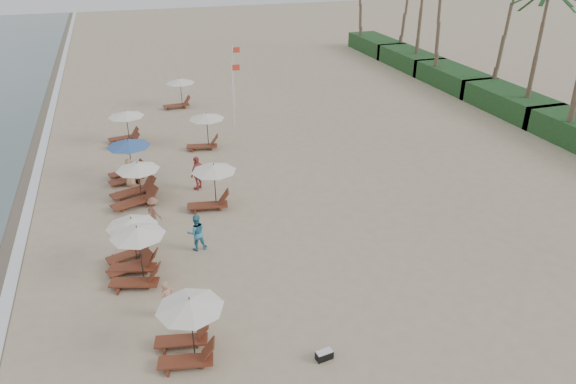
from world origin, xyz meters
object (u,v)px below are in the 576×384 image
object	(u,v)px
beachgoer_mid_a	(196,232)
beachgoer_near	(168,300)
lounger_station_0	(186,327)
inland_station_2	(178,90)
duffel_bag	(324,355)
lounger_station_3	(134,185)
lounger_station_2	(129,242)
lounger_station_5	(124,127)
beachgoer_far_b	(130,173)
lounger_station_4	(127,159)
lounger_station_1	(135,255)
flag_pole_near	(233,91)
beachgoer_mid_b	(154,212)
beachgoer_far_a	(198,173)
inland_station_1	(204,127)
inland_station_0	(211,183)

from	to	relation	value
beachgoer_mid_a	beachgoer_near	bearing A→B (deg)	65.15
lounger_station_0	inland_station_2	world-z (taller)	lounger_station_0
lounger_station_0	duffel_bag	size ratio (longest dim) A/B	4.12
duffel_bag	lounger_station_3	bearing A→B (deg)	111.05
lounger_station_2	lounger_station_5	distance (m)	14.38
beachgoer_mid_a	beachgoer_far_b	world-z (taller)	beachgoer_mid_a
lounger_station_5	lounger_station_4	bearing A→B (deg)	-91.11
lounger_station_3	beachgoer_mid_a	size ratio (longest dim) A/B	1.66
lounger_station_1	flag_pole_near	size ratio (longest dim) A/B	0.56
beachgoer_mid_a	beachgoer_mid_b	xyz separation A→B (m)	(-1.56, 2.61, -0.10)
beachgoer_near	duffel_bag	xyz separation A→B (m)	(4.58, -3.70, -0.60)
lounger_station_2	beachgoer_far_a	xyz separation A→B (m)	(3.82, 6.31, -0.19)
lounger_station_3	inland_station_1	bearing A→B (deg)	52.62
flag_pole_near	duffel_bag	bearing A→B (deg)	-95.64
lounger_station_1	beachgoer_far_a	xyz separation A→B (m)	(3.68, 7.43, -0.22)
lounger_station_2	beachgoer_mid_a	bearing A→B (deg)	7.88
lounger_station_4	inland_station_2	world-z (taller)	lounger_station_4
lounger_station_3	lounger_station_5	distance (m)	8.51
beachgoer_near	flag_pole_near	size ratio (longest dim) A/B	0.33
lounger_station_1	duffel_bag	distance (m)	8.50
lounger_station_5	flag_pole_near	xyz separation A→B (m)	(7.48, 1.17, 1.36)
duffel_bag	lounger_station_0	bearing A→B (deg)	159.80
lounger_station_5	inland_station_2	distance (m)	8.02
duffel_bag	inland_station_1	bearing A→B (deg)	91.20
inland_station_2	flag_pole_near	size ratio (longest dim) A/B	0.60
beachgoer_mid_b	flag_pole_near	xyz separation A→B (m)	(6.70, 12.54, 1.77)
lounger_station_5	inland_station_1	xyz separation A→B (m)	(4.79, -2.31, 0.24)
inland_station_1	lounger_station_4	bearing A→B (deg)	-145.38
lounger_station_0	beachgoer_far_b	size ratio (longest dim) A/B	1.56
duffel_bag	inland_station_2	bearing A→B (deg)	91.71
inland_station_1	duffel_bag	size ratio (longest dim) A/B	4.51
inland_station_1	beachgoer_mid_b	bearing A→B (deg)	-113.88
duffel_bag	beachgoer_near	bearing A→B (deg)	141.02
inland_station_0	inland_station_2	distance (m)	17.08
lounger_station_4	inland_station_0	distance (m)	6.00
lounger_station_1	lounger_station_3	world-z (taller)	lounger_station_1
inland_station_2	beachgoer_mid_b	world-z (taller)	inland_station_2
beachgoer_far_b	duffel_bag	size ratio (longest dim) A/B	2.63
beachgoer_far_b	lounger_station_0	bearing A→B (deg)	-142.28
inland_station_2	inland_station_0	bearing A→B (deg)	-92.20
lounger_station_3	lounger_station_1	bearing A→B (deg)	-92.96
lounger_station_2	flag_pole_near	xyz separation A→B (m)	(7.92, 15.54, 1.38)
beachgoer_mid_b	flag_pole_near	bearing A→B (deg)	-60.55
beachgoer_far_a	beachgoer_far_b	xyz separation A→B (m)	(-3.42, 1.53, -0.16)
inland_station_0	flag_pole_near	world-z (taller)	flag_pole_near
beachgoer_near	inland_station_2	bearing A→B (deg)	49.31
beachgoer_mid_a	beachgoer_far_a	size ratio (longest dim) A/B	0.89
lounger_station_0	lounger_station_1	bearing A→B (deg)	105.13
lounger_station_2	beachgoer_near	xyz separation A→B (m)	(1.07, -3.80, -0.38)
lounger_station_3	beachgoer_near	distance (m)	9.68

